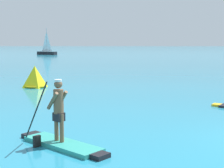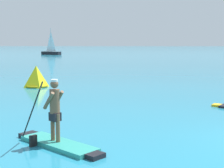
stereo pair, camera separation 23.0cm
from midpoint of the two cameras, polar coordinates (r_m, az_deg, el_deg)
paddleboarder_near_left at (r=8.92m, az=-8.56°, el=-8.12°), size 2.60×2.23×1.76m
race_marker_buoy at (r=20.68m, az=-12.28°, el=1.06°), size 1.50×1.50×1.28m
sailboat_left_horizon at (r=74.38m, az=-10.10°, el=5.49°), size 4.62×3.02×5.61m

